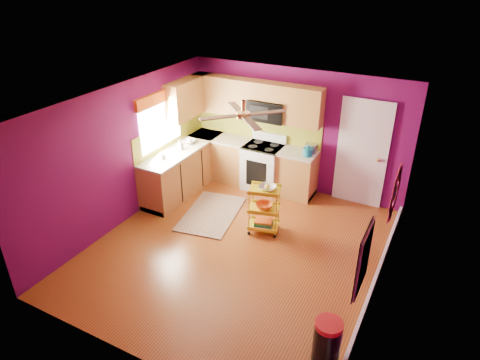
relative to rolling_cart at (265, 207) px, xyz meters
The scene contains 18 objects.
ground 0.86m from the rolling_cart, 103.99° to the right, with size 5.00×5.00×0.00m, color #6A2F10.
room_envelope 1.34m from the rolling_cart, 101.85° to the right, with size 4.54×5.04×2.52m.
lower_cabinets 1.89m from the rolling_cart, 143.25° to the left, with size 2.81×2.31×0.94m.
electric_range 1.65m from the rolling_cart, 115.83° to the left, with size 0.76×0.66×1.13m.
upper_cabinetry 2.44m from the rolling_cart, 133.52° to the left, with size 2.80×2.30×1.26m.
left_window 2.72m from the rolling_cart, behind, with size 0.08×1.35×1.08m.
panel_door 2.21m from the rolling_cart, 56.50° to the left, with size 0.95×0.11×2.15m.
right_wall_art 2.49m from the rolling_cart, 26.44° to the right, with size 0.04×2.74×1.04m.
ceiling_fan 1.88m from the rolling_cart, 109.39° to the right, with size 1.01×1.01×0.26m.
shag_rug 1.22m from the rolling_cart, behind, with size 0.92×1.51×0.02m, color #331811.
rolling_cart is the anchor object (origin of this frame).
trash_can 2.84m from the rolling_cart, 50.18° to the right, with size 0.33×0.36×0.63m.
teal_kettle 1.55m from the rolling_cart, 80.93° to the left, with size 0.18×0.18×0.21m.
toaster 1.73m from the rolling_cart, 81.95° to the left, with size 0.22×0.15×0.18m, color beige.
soap_bottle_a 2.26m from the rolling_cart, 165.07° to the left, with size 0.09×0.10×0.21m, color #EA3F72.
soap_bottle_b 2.36m from the rolling_cart, 157.25° to the left, with size 0.12×0.12×0.15m, color white.
counter_dish 2.39m from the rolling_cart, 156.90° to the left, with size 0.26×0.26×0.06m, color white.
counter_cup 2.19m from the rolling_cart, behind, with size 0.12×0.12×0.09m, color white.
Camera 1 is at (2.74, -5.12, 4.32)m, focal length 32.00 mm.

